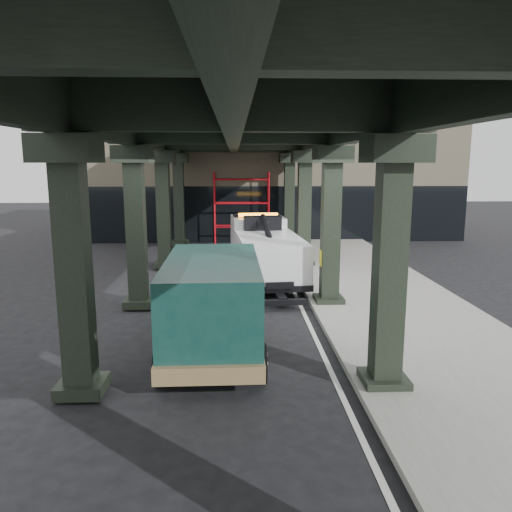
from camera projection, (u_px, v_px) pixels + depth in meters
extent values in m
plane|color=black|center=(249.00, 327.00, 13.90)|extent=(90.00, 90.00, 0.00)
cube|color=gray|center=(387.00, 303.00, 16.04)|extent=(5.00, 40.00, 0.15)
cube|color=silver|center=(300.00, 306.00, 15.93)|extent=(0.12, 38.00, 0.01)
cube|color=black|center=(389.00, 268.00, 9.62)|extent=(0.55, 0.55, 5.00)
cube|color=black|center=(395.00, 149.00, 9.20)|extent=(1.10, 1.10, 0.50)
cube|color=black|center=(384.00, 381.00, 10.04)|extent=(0.90, 0.90, 0.24)
cube|color=black|center=(331.00, 228.00, 15.51)|extent=(0.55, 0.55, 5.00)
cube|color=black|center=(333.00, 154.00, 15.10)|extent=(1.10, 1.10, 0.50)
cube|color=black|center=(329.00, 300.00, 15.94)|extent=(0.90, 0.90, 0.24)
cube|color=black|center=(304.00, 210.00, 21.40)|extent=(0.55, 0.55, 5.00)
cube|color=black|center=(305.00, 157.00, 20.99)|extent=(1.10, 1.10, 0.50)
cube|color=black|center=(303.00, 263.00, 21.83)|extent=(0.90, 0.90, 0.24)
cube|color=black|center=(289.00, 200.00, 27.29)|extent=(0.55, 0.55, 5.00)
cube|color=black|center=(290.00, 158.00, 26.88)|extent=(1.10, 1.10, 0.50)
cube|color=black|center=(289.00, 242.00, 27.72)|extent=(0.90, 0.90, 0.24)
cube|color=black|center=(74.00, 271.00, 9.37)|extent=(0.55, 0.55, 5.00)
cube|color=black|center=(66.00, 149.00, 8.95)|extent=(1.10, 1.10, 0.50)
cube|color=black|center=(82.00, 386.00, 9.80)|extent=(0.90, 0.90, 0.24)
cube|color=black|center=(136.00, 229.00, 15.26)|extent=(0.55, 0.55, 5.00)
cube|color=black|center=(133.00, 154.00, 14.85)|extent=(1.10, 1.10, 0.50)
cube|color=black|center=(139.00, 302.00, 15.69)|extent=(0.90, 0.90, 0.24)
cube|color=black|center=(164.00, 211.00, 21.15)|extent=(0.55, 0.55, 5.00)
cube|color=black|center=(162.00, 157.00, 20.74)|extent=(1.10, 1.10, 0.50)
cube|color=black|center=(165.00, 264.00, 21.58)|extent=(0.90, 0.90, 0.24)
cube|color=black|center=(179.00, 200.00, 27.04)|extent=(0.55, 0.55, 5.00)
cube|color=black|center=(178.00, 158.00, 26.63)|extent=(1.10, 1.10, 0.50)
cube|color=black|center=(180.00, 242.00, 27.47)|extent=(0.90, 0.90, 0.24)
cube|color=black|center=(333.00, 127.00, 14.95)|extent=(0.35, 32.00, 1.10)
cube|color=black|center=(132.00, 127.00, 14.70)|extent=(0.35, 32.00, 1.10)
cube|color=black|center=(233.00, 127.00, 14.82)|extent=(0.35, 32.00, 1.10)
cube|color=black|center=(233.00, 103.00, 14.70)|extent=(7.40, 32.00, 0.30)
cube|color=#C6B793|center=(271.00, 171.00, 32.89)|extent=(22.00, 10.00, 8.00)
cylinder|color=red|center=(215.00, 208.00, 28.10)|extent=(0.08, 0.08, 4.00)
cylinder|color=red|center=(214.00, 209.00, 27.31)|extent=(0.08, 0.08, 4.00)
cylinder|color=red|center=(268.00, 208.00, 28.22)|extent=(0.08, 0.08, 4.00)
cylinder|color=red|center=(269.00, 209.00, 27.44)|extent=(0.08, 0.08, 4.00)
cylinder|color=red|center=(242.00, 225.00, 28.35)|extent=(3.00, 0.08, 0.08)
cylinder|color=red|center=(241.00, 202.00, 28.11)|extent=(3.00, 0.08, 0.08)
cylinder|color=red|center=(241.00, 179.00, 27.87)|extent=(3.00, 0.08, 0.08)
cube|color=black|center=(265.00, 264.00, 19.22)|extent=(1.45, 6.93, 0.23)
cube|color=white|center=(258.00, 236.00, 21.36)|extent=(2.32, 2.36, 1.65)
cube|color=white|center=(255.00, 243.00, 22.38)|extent=(2.20, 0.81, 0.83)
cube|color=black|center=(257.00, 225.00, 21.50)|extent=(2.10, 1.35, 0.78)
cube|color=white|center=(269.00, 254.00, 18.08)|extent=(2.55, 4.74, 1.28)
cube|color=orange|center=(258.00, 215.00, 21.01)|extent=(1.67, 0.38, 0.15)
cube|color=black|center=(262.00, 223.00, 19.70)|extent=(1.51, 0.66, 0.55)
cylinder|color=black|center=(268.00, 235.00, 18.14)|extent=(0.47, 3.22, 1.23)
cube|color=black|center=(280.00, 295.00, 15.97)|extent=(0.37, 1.30, 0.17)
cube|color=black|center=(283.00, 302.00, 15.35)|extent=(1.48, 0.34, 0.17)
cylinder|color=black|center=(234.00, 256.00, 21.68)|extent=(0.40, 1.03, 1.01)
cylinder|color=silver|center=(234.00, 256.00, 21.68)|extent=(0.40, 0.58, 0.55)
cylinder|color=black|center=(280.00, 255.00, 21.92)|extent=(0.40, 1.03, 1.01)
cylinder|color=silver|center=(280.00, 255.00, 21.92)|extent=(0.40, 0.58, 0.55)
cylinder|color=black|center=(240.00, 271.00, 18.73)|extent=(0.40, 1.03, 1.01)
cylinder|color=silver|center=(240.00, 271.00, 18.73)|extent=(0.40, 0.58, 0.55)
cylinder|color=black|center=(293.00, 270.00, 18.96)|extent=(0.40, 1.03, 1.01)
cylinder|color=silver|center=(293.00, 270.00, 18.96)|extent=(0.40, 0.58, 0.55)
cylinder|color=black|center=(243.00, 278.00, 17.56)|extent=(0.40, 1.03, 1.01)
cylinder|color=silver|center=(243.00, 278.00, 17.56)|extent=(0.40, 0.58, 0.55)
cylinder|color=black|center=(299.00, 276.00, 17.80)|extent=(0.40, 1.03, 1.01)
cylinder|color=silver|center=(299.00, 276.00, 17.80)|extent=(0.40, 0.58, 0.55)
cube|color=#103A33|center=(216.00, 288.00, 14.32)|extent=(2.06, 1.12, 0.90)
cube|color=#103A33|center=(213.00, 301.00, 11.54)|extent=(2.15, 4.52, 1.95)
cube|color=#93764B|center=(214.00, 328.00, 12.08)|extent=(2.20, 5.62, 0.35)
cube|color=black|center=(215.00, 264.00, 13.78)|extent=(1.95, 0.45, 0.83)
cube|color=black|center=(213.00, 277.00, 11.75)|extent=(2.17, 3.62, 0.55)
cube|color=silver|center=(217.00, 297.00, 14.91)|extent=(2.00, 0.14, 0.30)
cylinder|color=black|center=(181.00, 307.00, 14.31)|extent=(0.29, 0.84, 0.84)
cylinder|color=silver|center=(181.00, 307.00, 14.31)|extent=(0.32, 0.47, 0.46)
cylinder|color=black|center=(251.00, 306.00, 14.42)|extent=(0.29, 0.84, 0.84)
cylinder|color=silver|center=(251.00, 306.00, 14.42)|extent=(0.32, 0.47, 0.46)
cylinder|color=black|center=(162.00, 366.00, 10.19)|extent=(0.29, 0.84, 0.84)
cylinder|color=silver|center=(162.00, 366.00, 10.19)|extent=(0.32, 0.47, 0.46)
cylinder|color=black|center=(259.00, 364.00, 10.29)|extent=(0.29, 0.84, 0.84)
cylinder|color=silver|center=(259.00, 364.00, 10.29)|extent=(0.32, 0.47, 0.46)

